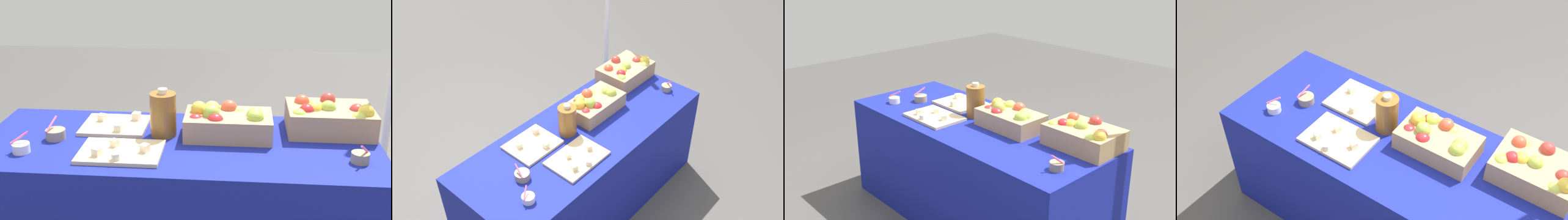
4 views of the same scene
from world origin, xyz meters
TOP-DOWN VIEW (x-y plane):
  - ground_plane at (0.00, 0.00)m, footprint 10.00×10.00m
  - table at (0.00, 0.00)m, footprint 1.90×0.76m
  - apple_crate_left at (0.72, 0.18)m, footprint 0.42×0.30m
  - apple_crate_middle at (0.22, 0.09)m, footprint 0.42×0.25m
  - cutting_board_front at (-0.24, -0.16)m, footprint 0.37×0.26m
  - cutting_board_back at (-0.34, 0.16)m, footprint 0.32×0.28m
  - sample_bowl_near at (-0.70, -0.18)m, footprint 0.09×0.08m
  - sample_bowl_mid at (-0.59, -0.02)m, footprint 0.09×0.10m
  - sample_bowl_far at (0.81, -0.16)m, footprint 0.08×0.08m
  - cider_jug at (-0.08, 0.07)m, footprint 0.13×0.13m
  - tent_pole at (1.18, 0.75)m, footprint 0.04×0.04m

SIDE VIEW (x-z plane):
  - ground_plane at x=0.00m, z-range 0.00..0.00m
  - table at x=0.00m, z-range 0.00..0.74m
  - cutting_board_front at x=-0.24m, z-range 0.72..0.78m
  - cutting_board_back at x=-0.34m, z-range 0.72..0.78m
  - sample_bowl_near at x=-0.70m, z-range 0.72..0.81m
  - sample_bowl_far at x=0.81m, z-range 0.72..0.81m
  - sample_bowl_mid at x=-0.59m, z-range 0.71..0.82m
  - apple_crate_middle at x=0.22m, z-range 0.73..0.89m
  - apple_crate_left at x=0.72m, z-range 0.73..0.90m
  - cider_jug at x=-0.08m, z-range 0.73..0.97m
  - tent_pole at x=1.18m, z-range 0.00..2.22m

